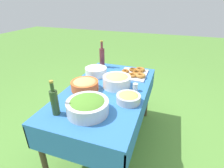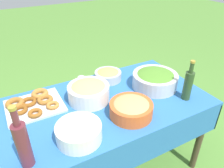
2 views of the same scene
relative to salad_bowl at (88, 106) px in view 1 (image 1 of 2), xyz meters
name	(u,v)px [view 1 (image 1 of 2)]	position (x,y,z in m)	size (l,w,h in m)	color
ground_plane	(107,141)	(0.42, 0.00, -0.77)	(14.00, 14.00, 0.00)	#568C38
picnic_table	(107,97)	(0.42, 0.00, -0.16)	(1.43, 0.80, 0.70)	#2D6BB2
salad_bowl	(88,106)	(0.00, 0.00, 0.00)	(0.34, 0.34, 0.13)	silver
pasta_bowl	(117,80)	(0.52, -0.07, 0.00)	(0.29, 0.29, 0.14)	white
donut_platter	(134,73)	(0.88, -0.18, -0.05)	(0.38, 0.32, 0.05)	silver
plate_stack	(96,72)	(0.71, 0.25, -0.02)	(0.26, 0.26, 0.10)	white
olive_oil_bottle	(55,101)	(-0.10, 0.24, 0.05)	(0.06, 0.06, 0.30)	#2D4723
wine_bottle	(102,57)	(1.00, 0.28, 0.07)	(0.07, 0.07, 0.35)	maroon
bread_bowl	(85,84)	(0.35, 0.21, -0.01)	(0.28, 0.28, 0.11)	#E05B28
fruit_bowl	(128,98)	(0.26, -0.26, -0.02)	(0.22, 0.22, 0.09)	#B2B7BC
salt_shaker	(135,87)	(0.49, -0.28, -0.03)	(0.05, 0.05, 0.08)	white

